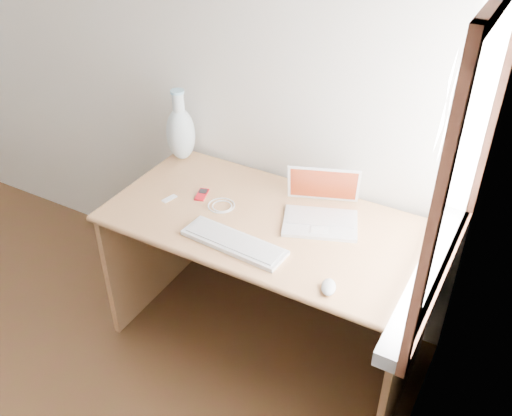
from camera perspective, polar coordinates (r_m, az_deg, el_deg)
The scene contains 10 objects.
back_wall at distance 3.03m, azimuth -12.11°, elevation 16.44°, with size 3.50×0.04×2.60m, color white.
window at distance 1.97m, azimuth 19.93°, elevation 4.05°, with size 0.11×0.99×1.10m.
desk at distance 2.68m, azimuth 1.94°, elevation -4.03°, with size 1.42×0.71×0.75m.
laptop at distance 2.48m, azimuth 6.90°, elevation -0.23°, with size 0.38×0.36×0.22m.
external_keyboard at distance 2.35m, azimuth -2.22°, elevation -3.45°, with size 0.46×0.17×0.02m.
mouse at distance 2.15m, azimuth 7.27°, elevation -7.84°, with size 0.06×0.09×0.03m, color white.
ipod at distance 2.66m, azimuth -5.44°, elevation 1.35°, with size 0.07×0.11×0.01m.
cable_coil at distance 2.58m, azimuth -3.48°, elevation 0.26°, with size 0.12×0.12×0.01m, color white.
remote at distance 2.66m, azimuth -8.65°, elevation 0.94°, with size 0.03×0.07×0.01m, color white.
vase at distance 2.91m, azimuth -7.55°, elevation 7.56°, with size 0.15×0.15×0.37m.
Camera 1 is at (1.91, -0.42, 2.21)m, focal length 40.00 mm.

